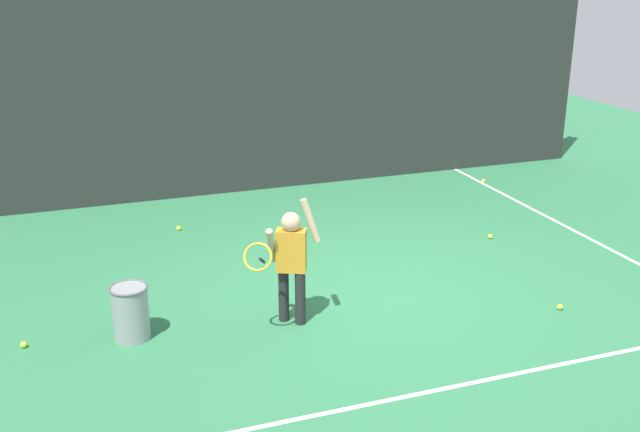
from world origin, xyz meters
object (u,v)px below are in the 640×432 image
at_px(ball_hopper, 131,312).
at_px(tennis_ball_2, 490,236).
at_px(tennis_ball_1, 560,307).
at_px(tennis_ball_5, 484,181).
at_px(tennis_player, 290,258).
at_px(tennis_ball_0, 24,345).
at_px(tennis_ball_4, 179,228).

distance_m(ball_hopper, tennis_ball_2, 5.00).
relative_size(tennis_ball_1, tennis_ball_5, 1.00).
bearing_deg(ball_hopper, tennis_ball_5, 29.67).
xyz_separation_m(tennis_player, tennis_ball_2, (3.25, 1.40, -0.69)).
xyz_separation_m(tennis_ball_0, tennis_ball_1, (5.44, -1.06, 0.00)).
height_order(tennis_ball_1, tennis_ball_2, same).
bearing_deg(tennis_player, tennis_ball_2, 48.34).
height_order(tennis_ball_0, tennis_ball_5, same).
relative_size(tennis_player, tennis_ball_1, 20.46).
relative_size(tennis_ball_2, tennis_ball_5, 1.00).
height_order(tennis_ball_4, tennis_ball_5, same).
distance_m(tennis_ball_1, tennis_ball_2, 2.14).
distance_m(tennis_ball_0, tennis_ball_5, 7.91).
distance_m(tennis_player, tennis_ball_2, 3.61).
relative_size(tennis_ball_2, tennis_ball_4, 1.00).
height_order(tennis_player, tennis_ball_4, tennis_player).
bearing_deg(tennis_ball_0, tennis_ball_1, -11.07).
xyz_separation_m(ball_hopper, tennis_ball_1, (4.41, -0.91, -0.26)).
relative_size(tennis_player, ball_hopper, 2.40).
bearing_deg(tennis_ball_2, tennis_ball_5, 60.55).
height_order(ball_hopper, tennis_ball_0, ball_hopper).
height_order(ball_hopper, tennis_ball_2, ball_hopper).
height_order(ball_hopper, tennis_ball_5, ball_hopper).
distance_m(tennis_ball_0, tennis_ball_4, 3.40).
height_order(tennis_player, tennis_ball_0, tennis_player).
xyz_separation_m(tennis_ball_1, tennis_ball_2, (0.43, 2.10, 0.00)).
distance_m(tennis_player, tennis_ball_4, 3.27).
height_order(tennis_ball_1, tennis_ball_4, same).
xyz_separation_m(tennis_ball_1, tennis_ball_5, (1.74, 4.41, 0.00)).
bearing_deg(tennis_ball_5, tennis_player, -140.84).
distance_m(tennis_player, tennis_ball_0, 2.73).
xyz_separation_m(tennis_ball_2, tennis_ball_5, (1.30, 2.31, 0.00)).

